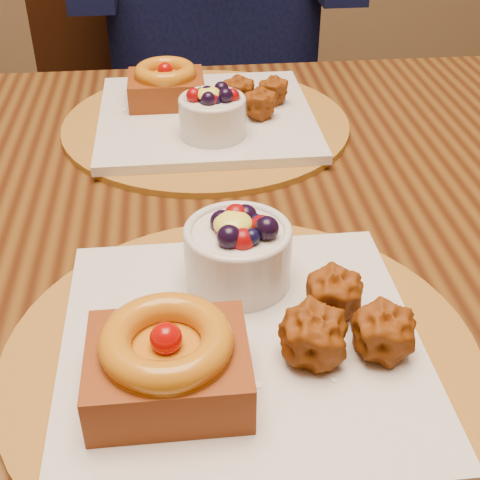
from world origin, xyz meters
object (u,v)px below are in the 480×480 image
object	(u,v)px
dining_table	(221,271)
place_setting_near	(237,330)
place_setting_far	(204,112)
chair_far	(134,76)

from	to	relation	value
dining_table	place_setting_near	xyz separation A→B (m)	(-0.00, -0.21, 0.10)
place_setting_far	chair_far	size ratio (longest dim) A/B	0.38
chair_far	place_setting_near	bearing A→B (deg)	-85.44
place_setting_far	chair_far	xyz separation A→B (m)	(-0.13, 0.74, -0.22)
chair_far	dining_table	bearing A→B (deg)	-83.85
dining_table	place_setting_far	bearing A→B (deg)	90.57
place_setting_far	chair_far	distance (m)	0.79
place_setting_near	place_setting_far	world-z (taller)	place_setting_near
place_setting_near	place_setting_far	bearing A→B (deg)	89.88
place_setting_near	dining_table	bearing A→B (deg)	89.19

